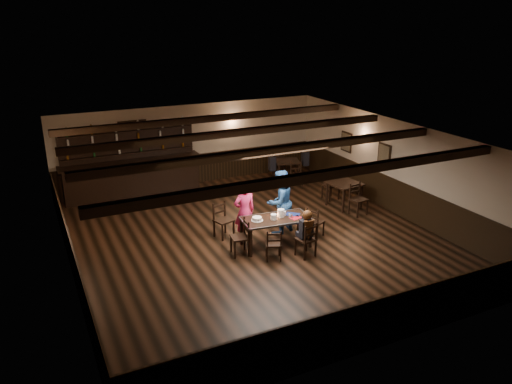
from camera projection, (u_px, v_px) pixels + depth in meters
name	position (u px, v px, depth m)	size (l,w,h in m)	color
ground	(255.00, 238.00, 12.96)	(10.00, 10.00, 0.00)	black
room_shell	(254.00, 174.00, 12.41)	(9.02, 10.02, 2.71)	beige
dining_table	(276.00, 221.00, 12.33)	(1.77, 1.02, 0.75)	black
chair_near_left	(274.00, 243.00, 11.66)	(0.47, 0.46, 0.79)	black
chair_near_right	(308.00, 237.00, 11.81)	(0.47, 0.46, 0.88)	black
chair_end_left	(243.00, 234.00, 11.95)	(0.45, 0.47, 0.90)	black
chair_end_right	(314.00, 220.00, 12.89)	(0.49, 0.50, 0.82)	black
chair_far_pushed	(222.00, 217.00, 12.93)	(0.53, 0.52, 0.92)	black
woman_pink	(244.00, 212.00, 12.60)	(0.58, 0.38, 1.58)	#E7326B
man_blue	(280.00, 202.00, 13.06)	(0.83, 0.65, 1.72)	navy
seated_person	(307.00, 226.00, 11.75)	(0.31, 0.46, 0.75)	black
cake	(257.00, 219.00, 12.15)	(0.29, 0.29, 0.09)	white
plate_stack_a	(274.00, 217.00, 12.20)	(0.15, 0.15, 0.14)	white
plate_stack_b	(281.00, 213.00, 12.35)	(0.17, 0.17, 0.20)	white
tea_light	(275.00, 216.00, 12.37)	(0.05, 0.05, 0.06)	#A5A8AD
salt_shaker	(290.00, 215.00, 12.36)	(0.03, 0.03, 0.09)	silver
pepper_shaker	(292.00, 216.00, 12.30)	(0.04, 0.04, 0.10)	#A5A8AD
drink_glass	(285.00, 213.00, 12.46)	(0.07, 0.07, 0.11)	silver
menu_red	(296.00, 218.00, 12.32)	(0.29, 0.20, 0.00)	maroon
menu_blue	(293.00, 214.00, 12.54)	(0.34, 0.24, 0.00)	#0E1948
bar_counter	(132.00, 173.00, 15.87)	(4.41, 0.70, 2.20)	black
back_table_a	(345.00, 186.00, 14.88)	(0.99, 0.99, 0.75)	black
back_table_b	(287.00, 164.00, 17.10)	(1.03, 1.03, 0.75)	black
bg_patron_left	(272.00, 160.00, 16.91)	(0.28, 0.38, 0.70)	black
bg_patron_right	(305.00, 155.00, 17.47)	(0.29, 0.38, 0.71)	black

